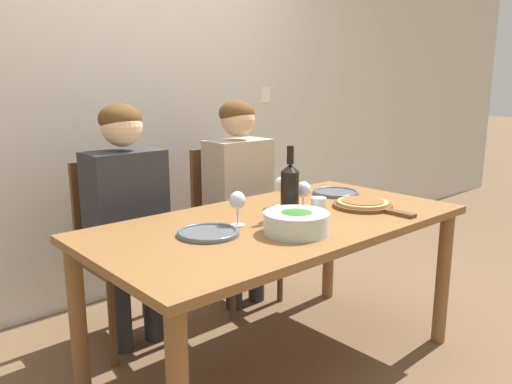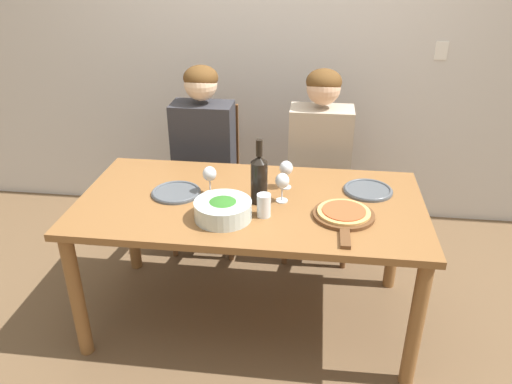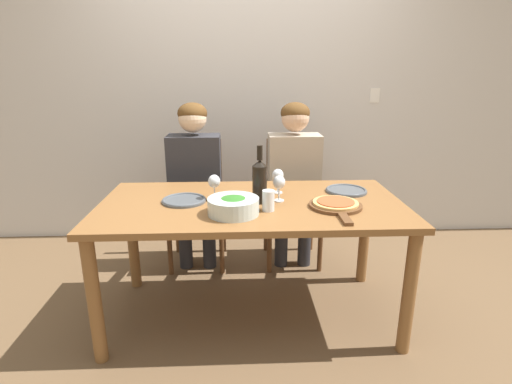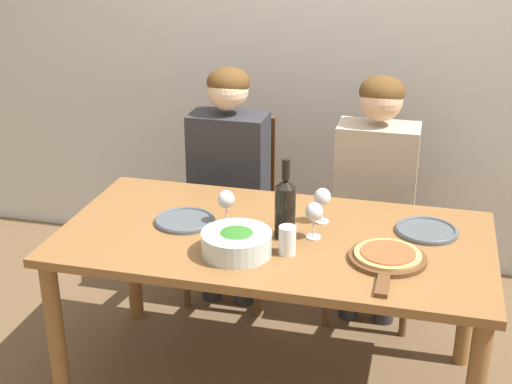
{
  "view_description": "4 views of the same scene",
  "coord_description": "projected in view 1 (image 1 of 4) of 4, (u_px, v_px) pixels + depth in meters",
  "views": [
    {
      "loc": [
        -1.52,
        -1.54,
        1.33
      ],
      "look_at": [
        -0.08,
        0.07,
        0.86
      ],
      "focal_mm": 35.0,
      "sensor_mm": 36.0,
      "label": 1
    },
    {
      "loc": [
        0.3,
        -2.19,
        1.9
      ],
      "look_at": [
        0.03,
        -0.03,
        0.8
      ],
      "focal_mm": 35.0,
      "sensor_mm": 36.0,
      "label": 2
    },
    {
      "loc": [
        -0.07,
        -2.16,
        1.46
      ],
      "look_at": [
        0.02,
        -0.02,
        0.8
      ],
      "focal_mm": 28.0,
      "sensor_mm": 36.0,
      "label": 3
    },
    {
      "loc": [
        0.56,
        -2.51,
        1.99
      ],
      "look_at": [
        -0.08,
        0.03,
        0.9
      ],
      "focal_mm": 50.0,
      "sensor_mm": 36.0,
      "label": 4
    }
  ],
  "objects": [
    {
      "name": "wine_glass_right",
      "position": [
        281.0,
        186.0,
        2.45
      ],
      "size": [
        0.07,
        0.07,
        0.15
      ],
      "color": "silver",
      "rests_on": "dining_table"
    },
    {
      "name": "back_wall",
      "position": [
        132.0,
        81.0,
        3.07
      ],
      "size": [
        10.0,
        0.06,
        2.7
      ],
      "color": "silver",
      "rests_on": "ground"
    },
    {
      "name": "dinner_plate_right",
      "position": [
        336.0,
        192.0,
        2.75
      ],
      "size": [
        0.25,
        0.25,
        0.02
      ],
      "color": "#4C5156",
      "rests_on": "dining_table"
    },
    {
      "name": "person_woman",
      "position": [
        128.0,
        203.0,
        2.48
      ],
      "size": [
        0.47,
        0.51,
        1.24
      ],
      "color": "#28282D",
      "rests_on": "ground"
    },
    {
      "name": "ground_plane",
      "position": [
        279.0,
        367.0,
        2.4
      ],
      "size": [
        40.0,
        40.0,
        0.0
      ],
      "primitive_type": "plane",
      "color": "brown"
    },
    {
      "name": "water_tumbler",
      "position": [
        318.0,
        210.0,
        2.17
      ],
      "size": [
        0.07,
        0.07,
        0.11
      ],
      "color": "silver",
      "rests_on": "dining_table"
    },
    {
      "name": "broccoli_bowl",
      "position": [
        296.0,
        222.0,
        2.02
      ],
      "size": [
        0.27,
        0.27,
        0.1
      ],
      "color": "silver",
      "rests_on": "dining_table"
    },
    {
      "name": "person_man",
      "position": [
        240.0,
        184.0,
        2.96
      ],
      "size": [
        0.47,
        0.51,
        1.24
      ],
      "color": "#28282D",
      "rests_on": "ground"
    },
    {
      "name": "dinner_plate_left",
      "position": [
        208.0,
        233.0,
        2.0
      ],
      "size": [
        0.25,
        0.25,
        0.02
      ],
      "color": "#4C5156",
      "rests_on": "dining_table"
    },
    {
      "name": "pizza_on_board",
      "position": [
        364.0,
        204.0,
        2.45
      ],
      "size": [
        0.29,
        0.43,
        0.04
      ],
      "color": "brown",
      "rests_on": "dining_table"
    },
    {
      "name": "chair_right",
      "position": [
        229.0,
        219.0,
        3.09
      ],
      "size": [
        0.42,
        0.42,
        0.95
      ],
      "color": "brown",
      "rests_on": "ground"
    },
    {
      "name": "chair_left",
      "position": [
        120.0,
        243.0,
        2.62
      ],
      "size": [
        0.42,
        0.42,
        0.95
      ],
      "color": "brown",
      "rests_on": "ground"
    },
    {
      "name": "dining_table",
      "position": [
        280.0,
        239.0,
        2.26
      ],
      "size": [
        1.73,
        0.88,
        0.74
      ],
      "color": "brown",
      "rests_on": "ground"
    },
    {
      "name": "wine_glass_left",
      "position": [
        237.0,
        202.0,
        2.11
      ],
      "size": [
        0.07,
        0.07,
        0.15
      ],
      "color": "silver",
      "rests_on": "dining_table"
    },
    {
      "name": "wine_glass_centre",
      "position": [
        303.0,
        191.0,
        2.33
      ],
      "size": [
        0.07,
        0.07,
        0.15
      ],
      "color": "silver",
      "rests_on": "dining_table"
    },
    {
      "name": "wine_bottle",
      "position": [
        290.0,
        190.0,
        2.23
      ],
      "size": [
        0.08,
        0.08,
        0.33
      ],
      "color": "black",
      "rests_on": "dining_table"
    }
  ]
}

